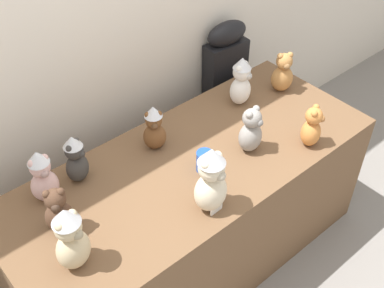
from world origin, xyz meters
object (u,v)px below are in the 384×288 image
Objects in this scene: teddy_bear_blush at (43,176)px; teddy_bear_ash at (251,131)px; party_cup_blue at (204,161)px; teddy_bear_cream at (211,180)px; teddy_bear_caramel at (283,73)px; teddy_bear_cocoa at (58,211)px; teddy_bear_charcoal at (76,159)px; teddy_bear_sand at (71,238)px; instrument_case at (224,95)px; display_table at (192,213)px; teddy_bear_snow at (241,81)px; teddy_bear_ginger at (312,127)px; teddy_bear_chestnut at (154,128)px.

teddy_bear_blush is 1.10× the size of teddy_bear_ash.
party_cup_blue is at bearing 161.51° from teddy_bear_ash.
teddy_bear_cream reaches higher than teddy_bear_caramel.
teddy_bear_cocoa is 0.30m from teddy_bear_charcoal.
teddy_bear_sand reaches higher than teddy_bear_cocoa.
instrument_case is 1.30m from teddy_bear_charcoal.
teddy_bear_snow is at bearing 20.70° from display_table.
teddy_bear_snow is at bearing -166.30° from teddy_bear_caramel.
display_table is 7.67× the size of teddy_bear_ash.
teddy_bear_ash reaches higher than teddy_bear_ginger.
teddy_bear_sand is at bearing 143.81° from teddy_bear_ginger.
teddy_bear_cocoa is 0.92× the size of teddy_bear_charcoal.
teddy_bear_cream reaches higher than teddy_bear_snow.
instrument_case reaches higher than teddy_bear_ginger.
party_cup_blue is at bearing -12.60° from teddy_bear_sand.
teddy_bear_chestnut is (0.63, 0.16, 0.01)m from teddy_bear_cocoa.
teddy_bear_sand is (-1.29, 0.14, 0.05)m from teddy_bear_ginger.
party_cup_blue reaches higher than display_table.
party_cup_blue is at bearing 16.95° from teddy_bear_cocoa.
teddy_bear_blush is 1.13× the size of teddy_bear_caramel.
display_table is 0.79m from teddy_bear_ginger.
party_cup_blue is at bearing -168.25° from teddy_bear_snow.
teddy_bear_cocoa reaches higher than party_cup_blue.
teddy_bear_sand is 0.76m from teddy_bear_chestnut.
teddy_bear_charcoal is (0.21, 0.22, 0.02)m from teddy_bear_cocoa.
teddy_bear_cream is at bearing -43.80° from teddy_bear_blush.
teddy_bear_ash is at bearing -53.79° from teddy_bear_charcoal.
teddy_bear_cream is at bearing -169.77° from teddy_bear_ash.
teddy_bear_charcoal reaches higher than display_table.
teddy_bear_ash reaches higher than teddy_bear_caramel.
teddy_bear_cocoa is at bearing -135.23° from teddy_bear_chestnut.
teddy_bear_ginger is 0.49m from teddy_bear_caramel.
display_table is 0.92m from instrument_case.
display_table is 5.63× the size of teddy_bear_cream.
instrument_case is 0.99m from party_cup_blue.
instrument_case is 0.86m from teddy_bear_ash.
display_table is 0.96m from teddy_bear_caramel.
teddy_bear_chestnut is 0.88× the size of teddy_bear_snow.
teddy_bear_cream is at bearing -84.14° from teddy_bear_charcoal.
teddy_bear_ash is (0.98, -0.16, 0.01)m from teddy_bear_cocoa.
display_table is 8.17× the size of teddy_bear_cocoa.
teddy_bear_cream is (-0.86, -0.81, 0.40)m from instrument_case.
teddy_bear_blush is 0.21m from teddy_bear_cocoa.
teddy_bear_ash is at bearing 17.63° from teddy_bear_cocoa.
teddy_bear_snow is 0.60m from party_cup_blue.
teddy_bear_sand is 1.10× the size of teddy_bear_snow.
teddy_bear_caramel reaches higher than party_cup_blue.
teddy_bear_ginger is 1.30m from teddy_bear_sand.
teddy_bear_sand reaches higher than party_cup_blue.
teddy_bear_ash is 0.40m from teddy_bear_snow.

